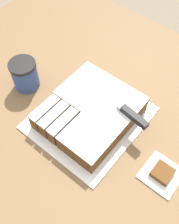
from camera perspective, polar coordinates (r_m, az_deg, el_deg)
name	(u,v)px	position (r m, az deg, el deg)	size (l,w,h in m)	color
ground_plane	(89,184)	(1.78, 0.00, -15.42)	(8.00, 8.00, 0.00)	#7F705B
countertop	(89,154)	(1.36, 0.00, -9.14)	(1.40, 1.10, 0.91)	brown
cake_board	(90,118)	(0.92, 0.00, -1.30)	(0.34, 0.38, 0.01)	white
cake	(91,112)	(0.89, 0.35, 0.05)	(0.27, 0.31, 0.07)	brown
knife	(126,110)	(0.85, 7.93, 0.35)	(0.29, 0.06, 0.02)	silver
coffee_cup	(25,75)	(1.00, -13.90, 7.88)	(0.10, 0.10, 0.11)	#334C8C
paper_napkin	(161,174)	(0.85, 15.38, -12.93)	(0.11, 0.11, 0.01)	white
brownie	(162,173)	(0.84, 15.59, -12.60)	(0.06, 0.06, 0.02)	brown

